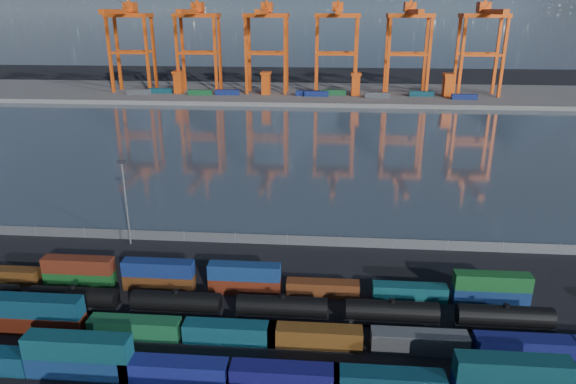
{
  "coord_description": "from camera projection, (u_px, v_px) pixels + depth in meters",
  "views": [
    {
      "loc": [
        7.39,
        -60.62,
        42.3
      ],
      "look_at": [
        0.0,
        30.0,
        10.0
      ],
      "focal_mm": 32.0,
      "sensor_mm": 36.0,
      "label": 1
    }
  ],
  "objects": [
    {
      "name": "straddle_carriers",
      "position": [
        311.0,
        83.0,
        257.07
      ],
      "size": [
        140.0,
        7.0,
        11.1
      ],
      "color": "#D3460E",
      "rests_on": "far_quay"
    },
    {
      "name": "gantry_cranes",
      "position": [
        301.0,
        25.0,
        251.52
      ],
      "size": [
        197.13,
        42.5,
        57.55
      ],
      "color": "#D3460E",
      "rests_on": "ground"
    },
    {
      "name": "yard_light_mast",
      "position": [
        126.0,
        198.0,
        95.26
      ],
      "size": [
        1.6,
        0.4,
        16.6
      ],
      "color": "slate",
      "rests_on": "ground"
    },
    {
      "name": "waterfront_fence",
      "position": [
        287.0,
        240.0,
        97.62
      ],
      "size": [
        160.12,
        0.12,
        2.2
      ],
      "color": "#595B5E",
      "rests_on": "ground"
    },
    {
      "name": "tanker_string",
      "position": [
        125.0,
        300.0,
        75.33
      ],
      "size": [
        121.95,
        2.89,
        4.14
      ],
      "color": "black",
      "rests_on": "ground"
    },
    {
      "name": "far_quay",
      "position": [
        316.0,
        94.0,
        268.55
      ],
      "size": [
        700.0,
        70.0,
        2.0
      ],
      "primitive_type": "cube",
      "color": "#514F4C",
      "rests_on": "ground"
    },
    {
      "name": "quay_containers",
      "position": [
        293.0,
        93.0,
        254.97
      ],
      "size": [
        172.58,
        10.99,
        2.6
      ],
      "color": "navy",
      "rests_on": "far_quay"
    },
    {
      "name": "container_row_mid",
      "position": [
        114.0,
        323.0,
        70.06
      ],
      "size": [
        129.8,
        2.55,
        5.43
      ],
      "color": "#414346",
      "rests_on": "ground"
    },
    {
      "name": "container_row_north",
      "position": [
        274.0,
        282.0,
        80.5
      ],
      "size": [
        114.4,
        2.31,
        4.92
      ],
      "color": "#512D10",
      "rests_on": "ground"
    },
    {
      "name": "harbor_water",
      "position": [
        306.0,
        145.0,
        170.27
      ],
      "size": [
        700.0,
        700.0,
        0.0
      ],
      "primitive_type": "plane",
      "color": "#34404B",
      "rests_on": "ground"
    },
    {
      "name": "ground",
      "position": [
        271.0,
        331.0,
        71.66
      ],
      "size": [
        700.0,
        700.0,
        0.0
      ],
      "primitive_type": "plane",
      "color": "black",
      "rests_on": "ground"
    },
    {
      "name": "container_row_south",
      "position": [
        224.0,
        368.0,
        60.95
      ],
      "size": [
        140.7,
        2.62,
        5.58
      ],
      "color": "#45474A",
      "rests_on": "ground"
    }
  ]
}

